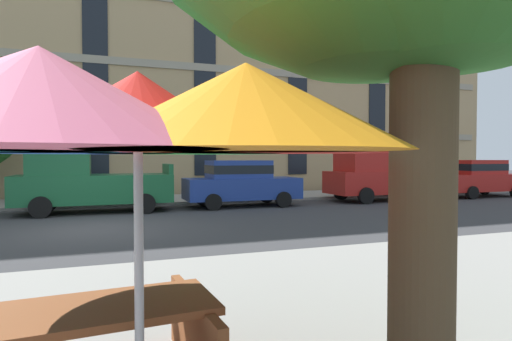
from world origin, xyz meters
The scene contains 8 objects.
ground_plane centered at (0.00, 0.00, 0.00)m, with size 120.00×120.00×0.00m, color #38383A.
sidewalk_far centered at (0.00, 6.80, 0.06)m, with size 56.00×3.60×0.12m, color #9E998E.
apartment_building centered at (0.00, 14.99, 9.60)m, with size 46.06×12.08×19.20m.
pickup_green centered at (-0.20, 3.70, 1.03)m, with size 5.10×2.12×2.20m.
sedan_blue centered at (5.30, 3.70, 0.95)m, with size 4.40×1.98×1.78m.
pickup_red centered at (11.69, 3.70, 1.03)m, with size 5.10×2.12×2.20m.
sedan_red centered at (17.38, 3.70, 0.95)m, with size 4.40×1.98×1.78m.
patio_umbrella centered at (0.54, -9.00, 2.12)m, with size 3.44×3.19×2.41m.
Camera 1 is at (0.34, -11.77, 1.86)m, focal length 29.52 mm.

